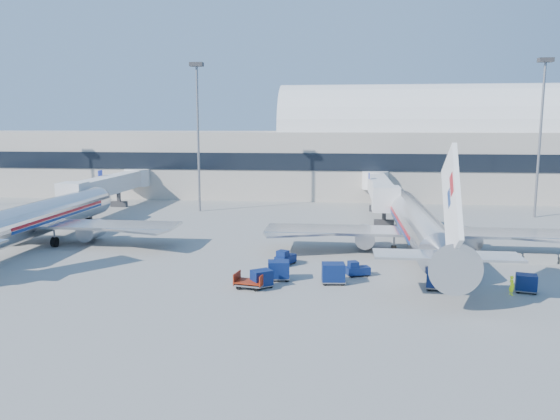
# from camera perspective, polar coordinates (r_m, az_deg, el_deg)

# --- Properties ---
(ground) EXTENTS (260.00, 260.00, 0.00)m
(ground) POSITION_cam_1_polar(r_m,az_deg,el_deg) (53.87, 4.22, -5.47)
(ground) COLOR gray
(ground) RESTS_ON ground
(terminal) EXTENTS (170.00, 28.15, 21.00)m
(terminal) POSITION_cam_1_polar(r_m,az_deg,el_deg) (109.38, -1.71, 5.84)
(terminal) COLOR #B2AA9E
(terminal) RESTS_ON ground
(airliner_main) EXTENTS (32.00, 37.26, 12.07)m
(airliner_main) POSITION_cam_1_polar(r_m,az_deg,el_deg) (58.16, 14.33, -1.70)
(airliner_main) COLOR silver
(airliner_main) RESTS_ON ground
(airliner_mid) EXTENTS (32.00, 37.26, 12.07)m
(airliner_mid) POSITION_cam_1_polar(r_m,az_deg,el_deg) (66.87, -24.13, -0.85)
(airliner_mid) COLOR silver
(airliner_mid) RESTS_ON ground
(jetbridge_near) EXTENTS (4.40, 27.50, 6.25)m
(jetbridge_near) POSITION_cam_1_polar(r_m,az_deg,el_deg) (83.68, 10.32, 2.29)
(jetbridge_near) COLOR silver
(jetbridge_near) RESTS_ON ground
(jetbridge_mid) EXTENTS (4.40, 27.50, 6.25)m
(jetbridge_mid) POSITION_cam_1_polar(r_m,az_deg,el_deg) (91.07, -17.10, 2.57)
(jetbridge_mid) COLOR silver
(jetbridge_mid) RESTS_ON ground
(mast_west) EXTENTS (2.00, 1.20, 22.60)m
(mast_west) POSITION_cam_1_polar(r_m,az_deg,el_deg) (85.05, -8.60, 9.78)
(mast_west) COLOR slate
(mast_west) RESTS_ON ground
(mast_east) EXTENTS (2.00, 1.20, 22.60)m
(mast_east) POSITION_cam_1_polar(r_m,az_deg,el_deg) (86.82, 25.67, 8.99)
(mast_east) COLOR slate
(mast_east) RESTS_ON ground
(barrier_near) EXTENTS (3.00, 0.55, 0.90)m
(barrier_near) POSITION_cam_1_polar(r_m,az_deg,el_deg) (57.93, 22.46, -4.65)
(barrier_near) COLOR #9E9E96
(barrier_near) RESTS_ON ground
(barrier_mid) EXTENTS (3.00, 0.55, 0.90)m
(barrier_mid) POSITION_cam_1_polar(r_m,az_deg,el_deg) (58.93, 25.56, -4.63)
(barrier_mid) COLOR #9E9E96
(barrier_mid) RESTS_ON ground
(tug_lead) EXTENTS (2.30, 1.67, 1.35)m
(tug_lead) POSITION_cam_1_polar(r_m,az_deg,el_deg) (49.32, 8.04, -6.15)
(tug_lead) COLOR #091849
(tug_lead) RESTS_ON ground
(tug_right) EXTENTS (2.69, 1.78, 1.61)m
(tug_right) POSITION_cam_1_polar(r_m,az_deg,el_deg) (52.32, 18.41, -5.51)
(tug_right) COLOR #091849
(tug_right) RESTS_ON ground
(tug_left) EXTENTS (2.04, 2.55, 1.49)m
(tug_left) POSITION_cam_1_polar(r_m,az_deg,el_deg) (52.60, 0.52, -5.04)
(tug_left) COLOR #091849
(tug_left) RESTS_ON ground
(cart_train_a) EXTENTS (2.15, 1.73, 1.77)m
(cart_train_a) POSITION_cam_1_polar(r_m,az_deg,el_deg) (46.68, 5.60, -6.55)
(cart_train_a) COLOR #091849
(cart_train_a) RESTS_ON ground
(cart_train_b) EXTENTS (2.10, 1.72, 1.69)m
(cart_train_b) POSITION_cam_1_polar(r_m,az_deg,el_deg) (47.51, -0.14, -6.28)
(cart_train_b) COLOR #091849
(cart_train_b) RESTS_ON ground
(cart_train_c) EXTENTS (2.11, 2.01, 1.48)m
(cart_train_c) POSITION_cam_1_polar(r_m,az_deg,el_deg) (45.46, -1.93, -7.14)
(cart_train_c) COLOR #091849
(cart_train_c) RESTS_ON ground
(cart_solo_near) EXTENTS (2.35, 1.95, 1.85)m
(cart_solo_near) POSITION_cam_1_polar(r_m,az_deg,el_deg) (46.68, 16.31, -6.82)
(cart_solo_near) COLOR #091849
(cart_solo_near) RESTS_ON ground
(cart_solo_far) EXTENTS (1.93, 1.64, 1.48)m
(cart_solo_far) POSITION_cam_1_polar(r_m,az_deg,el_deg) (48.40, 24.34, -6.95)
(cart_solo_far) COLOR #091849
(cart_solo_far) RESTS_ON ground
(cart_open_red) EXTENTS (2.64, 2.08, 0.64)m
(cart_open_red) POSITION_cam_1_polar(r_m,az_deg,el_deg) (45.33, -3.13, -7.63)
(cart_open_red) COLOR slate
(cart_open_red) RESTS_ON ground
(ramp_worker) EXTENTS (0.53, 0.66, 1.57)m
(ramp_worker) POSITION_cam_1_polar(r_m,az_deg,el_deg) (47.23, 23.06, -7.26)
(ramp_worker) COLOR #ADE818
(ramp_worker) RESTS_ON ground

